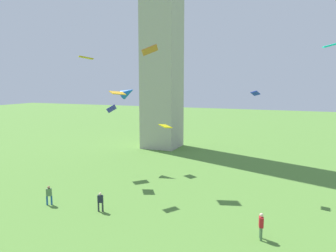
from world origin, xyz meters
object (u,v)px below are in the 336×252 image
person_0 (100,201)px  person_2 (49,194)px  kite_flying_1 (118,93)px  person_1 (261,225)px  kite_flying_4 (150,50)px  kite_flying_5 (255,93)px  kite_flying_6 (86,58)px  kite_flying_9 (128,92)px  kite_flying_0 (165,126)px  kite_flying_3 (112,109)px

person_0 → person_2: size_ratio=0.95×
kite_flying_1 → person_1: bearing=-74.7°
kite_flying_4 → kite_flying_5: (10.53, 0.62, -4.26)m
person_1 → person_2: person_1 is taller
kite_flying_5 → kite_flying_6: (-20.05, 1.66, 3.93)m
person_2 → kite_flying_1: 10.67m
person_2 → kite_flying_6: bearing=81.2°
person_1 → kite_flying_9: size_ratio=0.92×
person_0 → kite_flying_1: (-1.21, 4.97, 8.48)m
person_0 → person_1: person_1 is taller
kite_flying_5 → kite_flying_0: bearing=-89.2°
kite_flying_0 → kite_flying_9: 6.12m
kite_flying_3 → person_0: bearing=2.0°
kite_flying_4 → kite_flying_9: bearing=115.5°
kite_flying_0 → kite_flying_1: bearing=-64.6°
person_2 → kite_flying_3: (1.24, 8.14, 6.68)m
person_2 → kite_flying_4: 16.74m
person_1 → kite_flying_5: kite_flying_5 is taller
kite_flying_9 → kite_flying_3: bearing=-170.6°
person_2 → kite_flying_1: kite_flying_1 is taller
kite_flying_0 → kite_flying_9: bearing=-142.5°
kite_flying_9 → kite_flying_1: bearing=-158.7°
kite_flying_0 → kite_flying_1: 9.51m
kite_flying_3 → kite_flying_5: bearing=76.0°
kite_flying_1 → kite_flying_9: (-3.49, 8.16, -0.19)m
person_0 → kite_flying_9: size_ratio=0.80×
person_0 → person_2: bearing=171.9°
person_1 → kite_flying_9: (-17.20, 13.04, 8.17)m
person_1 → kite_flying_1: size_ratio=1.10×
kite_flying_1 → kite_flying_9: size_ratio=0.84×
person_1 → kite_flying_3: size_ratio=1.06×
kite_flying_4 → person_0: bearing=-116.2°
kite_flying_4 → kite_flying_5: kite_flying_4 is taller
kite_flying_6 → kite_flying_9: bearing=-25.6°
kite_flying_5 → kite_flying_6: bearing=-75.6°
person_1 → kite_flying_5: (-1.94, 9.89, 8.32)m
person_0 → person_1: 12.50m
person_2 → kite_flying_0: kite_flying_0 is taller
kite_flying_3 → kite_flying_6: (-5.88, 3.94, 5.65)m
kite_flying_3 → kite_flying_6: bearing=-147.0°
kite_flying_3 → kite_flying_9: 5.75m
kite_flying_1 → kite_flying_5: (11.77, 5.01, -0.04)m
person_1 → kite_flying_6: bearing=49.7°
kite_flying_5 → kite_flying_9: (-15.26, 3.15, -0.15)m
person_2 → kite_flying_4: (4.89, 9.80, 12.66)m
person_1 → kite_flying_6: (-21.99, 11.54, 12.25)m
person_0 → kite_flying_4: bearing=76.5°
kite_flying_6 → kite_flying_1: bearing=-81.7°
person_1 → kite_flying_4: size_ratio=1.07×
kite_flying_1 → kite_flying_6: 11.33m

